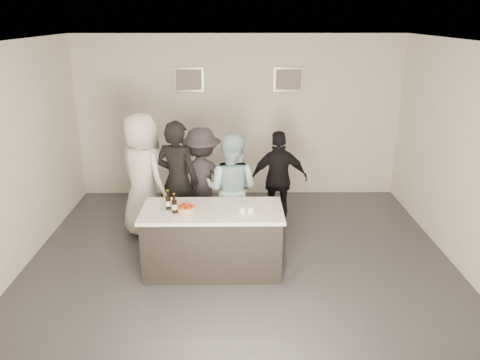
{
  "coord_description": "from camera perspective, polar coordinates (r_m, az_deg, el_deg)",
  "views": [
    {
      "loc": [
        -0.06,
        -5.59,
        3.32
      ],
      "look_at": [
        0.0,
        0.5,
        1.15
      ],
      "focal_mm": 35.0,
      "sensor_mm": 36.0,
      "label": 1
    }
  ],
  "objects": [
    {
      "name": "person_main_black",
      "position": [
        7.12,
        -7.61,
        -0.15
      ],
      "size": [
        0.79,
        0.65,
        1.87
      ],
      "primitive_type": "imported",
      "rotation": [
        0.0,
        0.0,
        2.79
      ],
      "color": "black",
      "rests_on": "ground"
    },
    {
      "name": "picture_right",
      "position": [
        8.69,
        5.91,
        12.09
      ],
      "size": [
        0.54,
        0.04,
        0.44
      ],
      "primitive_type": "cube",
      "color": "#B2B2B7",
      "rests_on": "wall_back"
    },
    {
      "name": "wall_left",
      "position": [
        6.57,
        -27.12,
        1.33
      ],
      "size": [
        0.04,
        6.0,
        3.0
      ],
      "primitive_type": "cube",
      "color": "silver",
      "rests_on": "ground"
    },
    {
      "name": "wall_back",
      "position": [
        8.78,
        -0.17,
        7.64
      ],
      "size": [
        6.0,
        0.04,
        3.0
      ],
      "primitive_type": "cube",
      "color": "silver",
      "rests_on": "ground"
    },
    {
      "name": "beer_bottle_b",
      "position": [
        6.05,
        -8.01,
        -2.84
      ],
      "size": [
        0.07,
        0.07,
        0.26
      ],
      "primitive_type": "cylinder",
      "color": "black",
      "rests_on": "bar_counter"
    },
    {
      "name": "tumbler_cluster",
      "position": [
        6.08,
        0.78,
        -3.45
      ],
      "size": [
        0.19,
        0.19,
        0.08
      ],
      "primitive_type": "cube",
      "color": "gold",
      "rests_on": "bar_counter"
    },
    {
      "name": "person_guest_right",
      "position": [
        7.58,
        4.75,
        0.1
      ],
      "size": [
        0.96,
        0.45,
        1.6
      ],
      "primitive_type": "imported",
      "rotation": [
        0.0,
        0.0,
        3.2
      ],
      "color": "black",
      "rests_on": "ground"
    },
    {
      "name": "wall_right",
      "position": [
        6.63,
        26.97,
        1.49
      ],
      "size": [
        0.04,
        6.0,
        3.0
      ],
      "primitive_type": "cube",
      "color": "silver",
      "rests_on": "ground"
    },
    {
      "name": "person_guest_back",
      "position": [
        7.41,
        -4.68,
        0.01
      ],
      "size": [
        1.13,
        0.71,
        1.68
      ],
      "primitive_type": "imported",
      "rotation": [
        0.0,
        0.0,
        3.07
      ],
      "color": "#302B33",
      "rests_on": "ground"
    },
    {
      "name": "person_main_blue",
      "position": [
        6.96,
        -1.06,
        -1.12
      ],
      "size": [
        1.0,
        0.88,
        1.71
      ],
      "primitive_type": "imported",
      "rotation": [
        0.0,
        0.0,
        2.81
      ],
      "color": "#ABD8E0",
      "rests_on": "ground"
    },
    {
      "name": "floor",
      "position": [
        6.5,
        0.05,
        -11.1
      ],
      "size": [
        6.0,
        6.0,
        0.0
      ],
      "primitive_type": "plane",
      "color": "#3D3D42",
      "rests_on": "ground"
    },
    {
      "name": "cake",
      "position": [
        6.08,
        -6.57,
        -3.59
      ],
      "size": [
        0.22,
        0.22,
        0.07
      ],
      "primitive_type": "cylinder",
      "color": "orange",
      "rests_on": "bar_counter"
    },
    {
      "name": "picture_left",
      "position": [
        8.67,
        -6.26,
        12.07
      ],
      "size": [
        0.54,
        0.04,
        0.44
      ],
      "primitive_type": "cube",
      "color": "#B2B2B7",
      "rests_on": "wall_back"
    },
    {
      "name": "beer_bottle_a",
      "position": [
        6.17,
        -8.77,
        -2.43
      ],
      "size": [
        0.07,
        0.07,
        0.26
      ],
      "primitive_type": "cylinder",
      "color": "black",
      "rests_on": "bar_counter"
    },
    {
      "name": "ceiling",
      "position": [
        5.6,
        0.05,
        16.34
      ],
      "size": [
        6.0,
        6.0,
        0.0
      ],
      "primitive_type": "plane",
      "rotation": [
        3.14,
        0.0,
        0.0
      ],
      "color": "white"
    },
    {
      "name": "candles",
      "position": [
        5.86,
        -6.96,
        -4.88
      ],
      "size": [
        0.24,
        0.08,
        0.01
      ],
      "primitive_type": "cube",
      "color": "pink",
      "rests_on": "bar_counter"
    },
    {
      "name": "bar_counter",
      "position": [
        6.35,
        -3.34,
        -7.3
      ],
      "size": [
        1.86,
        0.86,
        0.9
      ],
      "primitive_type": "cube",
      "color": "white",
      "rests_on": "ground"
    },
    {
      "name": "wall_front",
      "position": [
        3.16,
        0.66,
        -15.45
      ],
      "size": [
        6.0,
        0.04,
        3.0
      ],
      "primitive_type": "cube",
      "color": "silver",
      "rests_on": "ground"
    },
    {
      "name": "person_guest_left",
      "position": [
        7.33,
        -11.75,
        0.51
      ],
      "size": [
        1.12,
        1.11,
        1.95
      ],
      "primitive_type": "imported",
      "rotation": [
        0.0,
        0.0,
        2.38
      ],
      "color": "white",
      "rests_on": "ground"
    }
  ]
}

